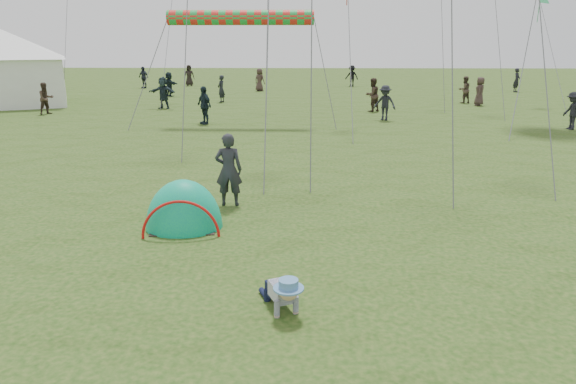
{
  "coord_description": "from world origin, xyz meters",
  "views": [
    {
      "loc": [
        0.91,
        -7.02,
        3.61
      ],
      "look_at": [
        0.65,
        1.91,
        1.0
      ],
      "focal_mm": 32.0,
      "sensor_mm": 36.0,
      "label": 1
    }
  ],
  "objects_px": {
    "standing_adult": "(229,170)",
    "event_marquee": "(3,64)",
    "crawling_toddler": "(283,292)",
    "popup_tent": "(185,227)"
  },
  "relations": [
    {
      "from": "standing_adult",
      "to": "event_marquee",
      "type": "xyz_separation_m",
      "value": [
        -16.13,
        19.5,
        1.53
      ]
    },
    {
      "from": "crawling_toddler",
      "to": "event_marquee",
      "type": "height_order",
      "value": "event_marquee"
    },
    {
      "from": "crawling_toddler",
      "to": "standing_adult",
      "type": "relative_size",
      "value": 0.45
    },
    {
      "from": "crawling_toddler",
      "to": "standing_adult",
      "type": "bearing_deg",
      "value": 82.53
    },
    {
      "from": "crawling_toddler",
      "to": "popup_tent",
      "type": "height_order",
      "value": "popup_tent"
    },
    {
      "from": "popup_tent",
      "to": "standing_adult",
      "type": "bearing_deg",
      "value": 59.05
    },
    {
      "from": "popup_tent",
      "to": "event_marquee",
      "type": "xyz_separation_m",
      "value": [
        -15.42,
        21.02,
        2.37
      ]
    },
    {
      "from": "popup_tent",
      "to": "event_marquee",
      "type": "distance_m",
      "value": 26.17
    },
    {
      "from": "event_marquee",
      "to": "standing_adult",
      "type": "bearing_deg",
      "value": -74.97
    },
    {
      "from": "standing_adult",
      "to": "popup_tent",
      "type": "bearing_deg",
      "value": 63.8
    }
  ]
}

